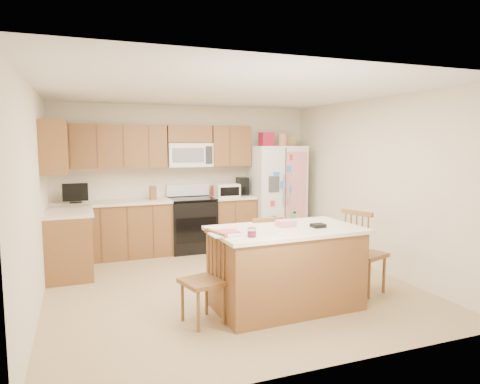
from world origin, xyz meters
name	(u,v)px	position (x,y,z in m)	size (l,w,h in m)	color
ground	(229,285)	(0.00, 0.00, 0.00)	(4.50, 4.50, 0.00)	#9C7C5C
room_shell	(228,176)	(0.00, 0.00, 1.44)	(4.60, 4.60, 2.52)	beige
cabinetry	(134,202)	(-0.98, 1.79, 0.91)	(3.36, 1.56, 2.15)	brown
stove	(192,223)	(0.00, 1.94, 0.47)	(0.76, 0.65, 1.13)	black
refrigerator	(276,194)	(1.57, 1.87, 0.92)	(0.90, 0.79, 2.04)	white
island	(286,267)	(0.36, -0.93, 0.46)	(1.77, 1.03, 1.00)	brown
windsor_chair_left	(204,280)	(-0.62, -1.02, 0.45)	(0.48, 0.49, 0.95)	brown
windsor_chair_back	(263,256)	(0.32, -0.38, 0.45)	(0.41, 0.39, 0.96)	brown
windsor_chair_right	(363,254)	(1.46, -0.86, 0.50)	(0.55, 0.57, 1.05)	brown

